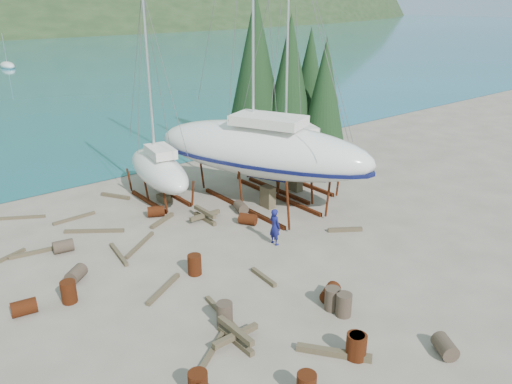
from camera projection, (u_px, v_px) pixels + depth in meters
ground at (263, 270)px, 21.34m from camera, size 600.00×600.00×0.00m
cypress_near_right at (290, 76)px, 35.31m from camera, size 3.60×3.60×10.00m
cypress_mid_right at (325, 89)px, 35.06m from camera, size 3.06×3.06×8.50m
cypress_back_left at (256, 62)px, 35.56m from camera, size 4.14×4.14×11.50m
cypress_far_right at (310, 78)px, 38.01m from camera, size 3.24×3.24×9.00m
moored_boat_mid at (7, 66)px, 85.00m from camera, size 2.00×5.00×6.05m
large_sailboat_near at (261, 149)px, 27.11m from camera, size 8.48×13.12×20.00m
large_sailboat_far at (291, 149)px, 29.67m from camera, size 6.16×10.10×15.40m
small_sailboat_shore at (159, 169)px, 28.09m from camera, size 3.38×7.38×11.37m
worker at (275, 227)px, 23.28m from camera, size 0.43×0.65×1.79m
drum_1 at (445, 347)px, 16.14m from camera, size 0.96×1.05×0.58m
drum_2 at (24, 307)px, 18.20m from camera, size 0.96×0.71×0.58m
drum_3 at (358, 347)px, 15.90m from camera, size 0.58×0.58×0.88m
drum_4 at (156, 211)px, 26.48m from camera, size 1.05×0.92×0.58m
drum_5 at (344, 305)px, 18.10m from camera, size 0.58×0.58×0.88m
drum_6 at (248, 219)px, 25.55m from camera, size 0.96×1.05×0.58m
drum_7 at (355, 346)px, 15.94m from camera, size 0.58×0.58×0.88m
drum_8 at (69, 292)px, 18.90m from camera, size 0.58×0.58×0.88m
drum_9 at (63, 246)px, 22.73m from camera, size 0.97×0.72×0.58m
drum_11 at (241, 207)px, 27.03m from camera, size 0.80×1.00×0.58m
drum_12 at (330, 293)px, 19.10m from camera, size 1.04×0.89×0.58m
drum_14 at (195, 265)px, 20.84m from camera, size 0.58×0.58×0.88m
drum_15 at (76, 274)px, 20.42m from camera, size 1.05×1.01×0.58m
drum_16 at (225, 314)px, 17.56m from camera, size 0.58×0.58×0.88m
drum_17 at (332, 299)px, 18.45m from camera, size 0.58×0.58×0.88m
timber_0 at (16, 218)px, 26.25m from camera, size 2.57×1.60×0.14m
timber_1 at (345, 230)px, 24.83m from camera, size 1.53×1.13×0.19m
timber_3 at (216, 344)px, 16.60m from camera, size 2.27×1.57×0.15m
timber_4 at (119, 254)px, 22.44m from camera, size 0.47×2.27×0.17m
timber_5 at (222, 314)px, 18.19m from camera, size 0.50×2.45×0.16m
timber_6 at (115, 196)px, 29.10m from camera, size 1.12×1.78×0.19m
timber_7 at (263, 277)px, 20.58m from camera, size 0.31×1.62×0.17m
timber_8 at (162, 221)px, 25.86m from camera, size 1.76×1.00×0.19m
timber_9 at (74, 218)px, 26.18m from camera, size 2.27×0.27×0.15m
timber_10 at (94, 231)px, 24.73m from camera, size 2.45×1.88×0.16m
timber_11 at (140, 245)px, 23.34m from camera, size 2.23×1.68×0.15m
timber_12 at (164, 289)px, 19.76m from camera, size 2.09×1.31×0.17m
timber_16 at (334, 353)px, 16.12m from camera, size 1.62×2.09×0.23m
timber_17 at (37, 252)px, 22.67m from camera, size 2.38×0.55×0.16m
timber_pile_fore at (236, 336)px, 16.65m from camera, size 1.80×1.80×0.60m
timber_pile_aft at (205, 215)px, 25.99m from camera, size 1.80×1.80×0.60m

